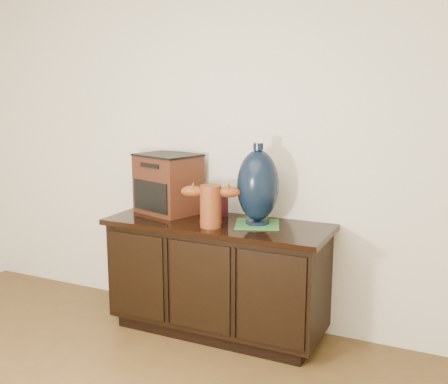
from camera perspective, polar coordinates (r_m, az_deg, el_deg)
The scene contains 6 objects.
sideboard at distance 3.49m, azimuth -0.71°, elevation -9.15°, with size 1.46×0.56×0.75m.
terracotta_vessel at distance 3.23m, azimuth -1.46°, elevation -1.26°, with size 0.37×0.18×0.26m.
tv_radio at distance 3.63m, azimuth -6.10°, elevation 0.94°, with size 0.48×0.43×0.41m.
green_mat at distance 3.31m, azimuth 3.64°, elevation -3.51°, with size 0.27×0.27×0.01m, color #316C30.
lamp_base at distance 3.26m, azimuth 3.70°, elevation 0.67°, with size 0.34×0.34×0.51m.
spray_can at distance 3.52m, azimuth -0.01°, elevation -1.24°, with size 0.06×0.06×0.18m.
Camera 1 is at (1.43, -0.72, 1.59)m, focal length 42.00 mm.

